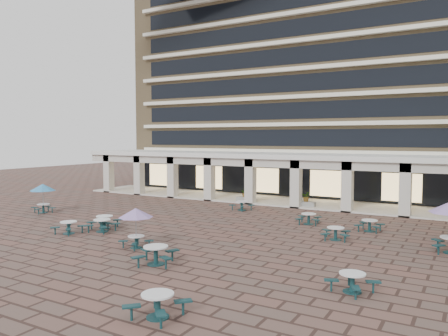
{
  "coord_description": "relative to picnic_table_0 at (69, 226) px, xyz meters",
  "views": [
    {
      "loc": [
        14.8,
        -21.78,
        5.82
      ],
      "look_at": [
        0.6,
        3.0,
        3.83
      ],
      "focal_mm": 35.0,
      "sensor_mm": 36.0,
      "label": 1
    }
  ],
  "objects": [
    {
      "name": "picnic_table_5",
      "position": [
        0.69,
        2.29,
        0.03
      ],
      "size": [
        2.07,
        2.07,
        0.8
      ],
      "rotation": [
        0.0,
        0.0,
        0.24
      ],
      "color": "#153E41",
      "rests_on": "ground"
    },
    {
      "name": "picnic_table_6",
      "position": [
        5.86,
        -0.6,
        1.35
      ],
      "size": [
        1.83,
        1.83,
        2.11
      ],
      "rotation": [
        0.0,
        0.0,
        -0.21
      ],
      "color": "#153E41",
      "rests_on": "ground"
    },
    {
      "name": "planter_left",
      "position": [
        3.46,
        16.71,
        0.05
      ],
      "size": [
        1.5,
        0.63,
        1.25
      ],
      "color": "gray",
      "rests_on": "ground"
    },
    {
      "name": "picnic_table_7",
      "position": [
        14.49,
        6.45,
        -0.01
      ],
      "size": [
        1.86,
        1.86,
        0.73
      ],
      "rotation": [
        0.0,
        0.0,
        0.21
      ],
      "color": "#153E41",
      "rests_on": "ground"
    },
    {
      "name": "picnic_table_2",
      "position": [
        12.46,
        -7.11,
        0.03
      ],
      "size": [
        1.81,
        1.81,
        0.8
      ],
      "rotation": [
        0.0,
        0.0,
        0.0
      ],
      "color": "#153E41",
      "rests_on": "ground"
    },
    {
      "name": "picnic_table_9",
      "position": [
        5.18,
        12.78,
        -0.01
      ],
      "size": [
        1.92,
        1.92,
        0.73
      ],
      "rotation": [
        0.0,
        0.0,
        -0.28
      ],
      "color": "#153E41",
      "rests_on": "ground"
    },
    {
      "name": "planter_right",
      "position": [
        9.21,
        16.71,
        0.13
      ],
      "size": [
        1.5,
        0.76,
        1.35
      ],
      "color": "gray",
      "rests_on": "ground"
    },
    {
      "name": "ground",
      "position": [
        6.36,
        3.81,
        -0.45
      ],
      "size": [
        120.0,
        120.0,
        0.0
      ],
      "primitive_type": "plane",
      "color": "brown",
      "rests_on": "ground"
    },
    {
      "name": "retail_arcade",
      "position": [
        6.36,
        18.61,
        2.55
      ],
      "size": [
        42.0,
        6.6,
        4.4
      ],
      "color": "white",
      "rests_on": "ground"
    },
    {
      "name": "picnic_table_13",
      "position": [
        11.69,
        10.02,
        -0.01
      ],
      "size": [
        1.85,
        1.85,
        0.74
      ],
      "rotation": [
        0.0,
        0.0,
        0.19
      ],
      "color": "#153E41",
      "rests_on": "ground"
    },
    {
      "name": "picnic_table_10",
      "position": [
        15.7,
        9.73,
        -0.01
      ],
      "size": [
        1.68,
        1.68,
        0.72
      ],
      "rotation": [
        0.0,
        0.0,
        -0.05
      ],
      "color": "#153E41",
      "rests_on": "ground"
    },
    {
      "name": "picnic_table_3",
      "position": [
        17.36,
        -1.62,
        -0.0
      ],
      "size": [
        2.03,
        2.03,
        0.74
      ],
      "rotation": [
        0.0,
        0.0,
        -0.39
      ],
      "color": "#153E41",
      "rests_on": "ground"
    },
    {
      "name": "picnic_table_4",
      "position": [
        -7.64,
        4.11,
        1.45
      ],
      "size": [
        1.93,
        1.93,
        2.23
      ],
      "rotation": [
        0.0,
        0.0,
        -0.38
      ],
      "color": "#153E41",
      "rests_on": "ground"
    },
    {
      "name": "picnic_table_0",
      "position": [
        0.0,
        0.0,
        0.0
      ],
      "size": [
        1.75,
        1.75,
        0.75
      ],
      "rotation": [
        0.0,
        0.0,
        0.06
      ],
      "color": "#153E41",
      "rests_on": "ground"
    },
    {
      "name": "apartment_building",
      "position": [
        6.36,
        29.27,
        12.15
      ],
      "size": [
        40.0,
        15.5,
        25.2
      ],
      "color": "#927852",
      "rests_on": "ground"
    },
    {
      "name": "picnic_table_8",
      "position": [
        1.36,
        1.4,
        0.02
      ],
      "size": [
        1.89,
        1.89,
        0.78
      ],
      "rotation": [
        0.0,
        0.0,
        0.12
      ],
      "color": "#153E41",
      "rests_on": "ground"
    },
    {
      "name": "picnic_table_1",
      "position": [
        8.65,
        -2.45,
        0.06
      ],
      "size": [
        2.35,
        2.35,
        0.86
      ],
      "rotation": [
        0.0,
        0.0,
        0.41
      ],
      "color": "#153E41",
      "rests_on": "ground"
    }
  ]
}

